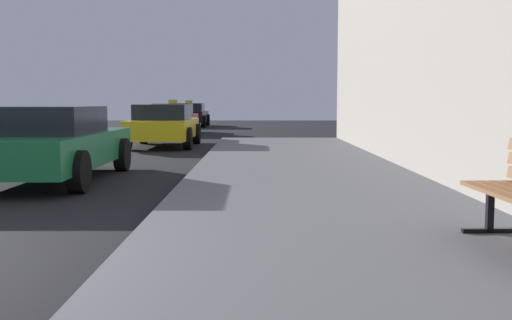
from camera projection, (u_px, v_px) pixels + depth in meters
The scene contains 5 objects.
sidewalk at pixel (368, 272), 4.58m from camera, with size 4.00×32.00×0.15m, color #5B5B60.
car_green at pixel (47, 143), 10.35m from camera, with size 2.03×4.57×1.27m.
car_yellow at pixel (162, 125), 18.35m from camera, with size 1.94×4.09×1.27m.
car_red at pixel (172, 118), 25.87m from camera, with size 1.92×4.06×1.43m.
car_black at pixel (187, 115), 33.46m from camera, with size 1.99×4.29×1.43m.
Camera 1 is at (3.14, -4.48, 1.35)m, focal length 42.87 mm.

